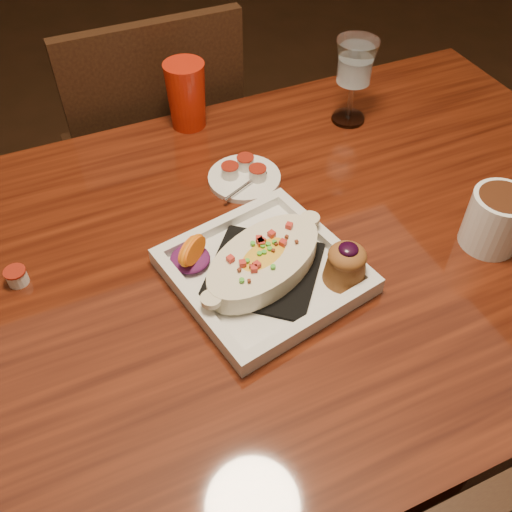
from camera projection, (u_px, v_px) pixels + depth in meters
name	position (u px, v px, depth m)	size (l,w,h in m)	color
floor	(252.00, 451.00, 1.49)	(7.00, 7.00, 0.00)	black
table	(250.00, 292.00, 1.02)	(1.50, 0.90, 0.75)	#64220E
chair_far	(156.00, 160.00, 1.52)	(0.42, 0.42, 0.93)	black
plate	(271.00, 266.00, 0.89)	(0.31, 0.31, 0.08)	white
coffee_mug	(497.00, 217.00, 0.93)	(0.13, 0.10, 0.10)	white
goblet	(355.00, 67.00, 1.13)	(0.08, 0.08, 0.18)	silver
saucer	(244.00, 176.00, 1.07)	(0.14, 0.14, 0.09)	white
creamer_loose	(17.00, 276.00, 0.89)	(0.03, 0.03, 0.03)	silver
red_tumbler	(186.00, 95.00, 1.15)	(0.08, 0.08, 0.14)	red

